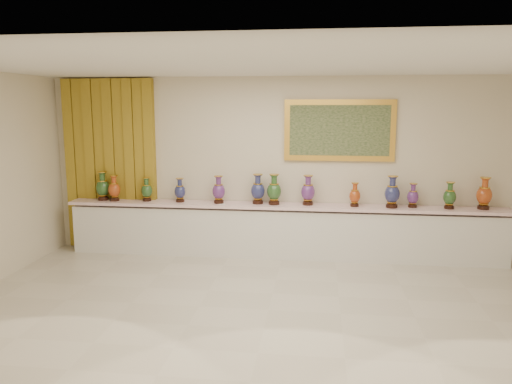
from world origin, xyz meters
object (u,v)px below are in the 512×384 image
at_px(vase_1, 114,189).
at_px(counter, 282,231).
at_px(vase_0, 103,187).
at_px(vase_2, 147,190).

bearing_deg(vase_1, counter, 0.80).
bearing_deg(vase_1, vase_0, 171.56).
bearing_deg(vase_0, counter, 0.14).
height_order(vase_1, vase_2, vase_1).
bearing_deg(counter, vase_1, -179.20).
height_order(counter, vase_1, vase_1).
height_order(counter, vase_0, vase_0).
bearing_deg(vase_0, vase_2, 1.52).
bearing_deg(vase_2, vase_1, -174.53).
xyz_separation_m(vase_0, vase_1, (0.22, -0.03, -0.02)).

